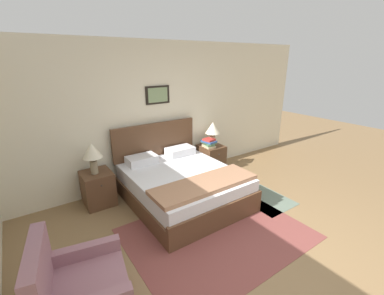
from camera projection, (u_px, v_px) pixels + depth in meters
The scene contains 15 objects.
ground_plane at pixel (279, 271), 2.91m from camera, with size 16.00×16.00×0.00m, color olive.
wall_back at pixel (155, 114), 4.78m from camera, with size 7.58×0.09×2.60m.
area_rug_main at pixel (217, 233), 3.53m from camera, with size 2.35×1.82×0.01m.
area_rug_bedside at pixel (252, 192), 4.62m from camera, with size 0.71×1.45×0.01m.
bed at pixel (182, 184), 4.28m from camera, with size 1.65×1.93×1.16m.
armchair at pixel (80, 294), 2.31m from camera, with size 0.88×0.89×0.87m.
nightstand_near_window at pixel (98, 188), 4.19m from camera, with size 0.46×0.52×0.56m.
nightstand_by_door at pixel (211, 158), 5.46m from camera, with size 0.46×0.52×0.56m.
table_lamp_near_window at pixel (92, 152), 3.96m from camera, with size 0.30×0.30×0.51m.
table_lamp_by_door at pixel (213, 129), 5.25m from camera, with size 0.30×0.30×0.51m.
book_thick_bottom at pixel (209, 146), 5.27m from camera, with size 0.20×0.26×0.04m.
book_hardcover_middle at pixel (209, 144), 5.26m from camera, with size 0.20×0.27×0.04m.
book_novel_upper at pixel (209, 143), 5.25m from camera, with size 0.23×0.29×0.02m.
book_slim_near_top at pixel (209, 141), 5.24m from camera, with size 0.26×0.30×0.03m.
book_paperback_top at pixel (209, 140), 5.23m from camera, with size 0.23×0.23×0.04m.
Camera 1 is at (-2.12, -1.31, 2.28)m, focal length 24.00 mm.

